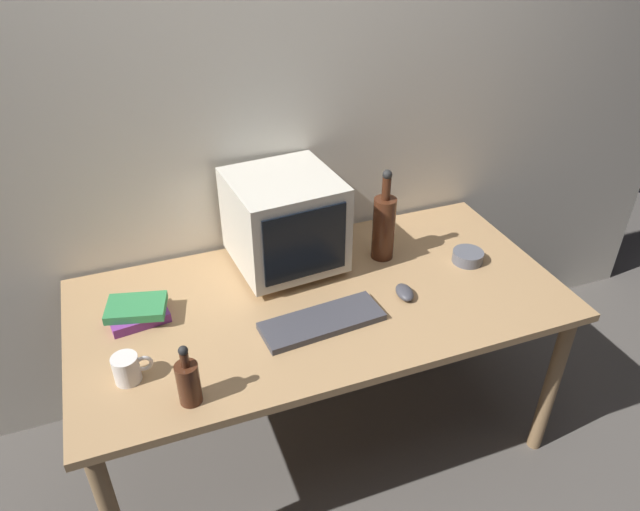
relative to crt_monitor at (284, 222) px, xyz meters
The scene contains 11 objects.
ground_plane 0.95m from the crt_monitor, 78.21° to the right, with size 6.00×6.00×0.00m, color #56514C.
back_wall 0.42m from the crt_monitor, 78.68° to the left, with size 4.00×0.08×2.50m, color silver.
desk 0.36m from the crt_monitor, 78.21° to the right, with size 1.76×0.87×0.73m.
crt_monitor is the anchor object (origin of this frame).
keyboard 0.43m from the crt_monitor, 89.42° to the right, with size 0.42×0.15×0.02m, color #3F3F47.
computer_mouse 0.52m from the crt_monitor, 45.77° to the right, with size 0.06×0.10×0.04m, color #3F3F47.
bottle_tall 0.39m from the crt_monitor, 12.07° to the right, with size 0.09×0.09×0.38m.
bottle_short 0.75m from the crt_monitor, 129.60° to the right, with size 0.07×0.07×0.21m.
book_stack 0.61m from the crt_monitor, 166.33° to the right, with size 0.22×0.18×0.06m.
mug 0.78m from the crt_monitor, 146.26° to the right, with size 0.12×0.08×0.09m.
cd_spindle 0.73m from the crt_monitor, 19.03° to the right, with size 0.12×0.12×0.04m, color #595B66.
Camera 1 is at (-0.60, -1.59, 2.03)m, focal length 33.15 mm.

